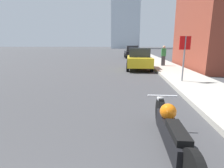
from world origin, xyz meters
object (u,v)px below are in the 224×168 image
(pedestrian, at_px, (163,55))
(parked_car_black, at_px, (132,52))
(parked_car_red, at_px, (133,50))
(stop_sign, at_px, (185,51))
(parked_car_yellow, at_px, (139,59))
(motorcycle, at_px, (171,131))

(pedestrian, bearing_deg, parked_car_black, 102.74)
(pedestrian, bearing_deg, parked_car_red, 94.94)
(parked_car_black, bearing_deg, stop_sign, -88.19)
(parked_car_red, height_order, stop_sign, stop_sign)
(parked_car_yellow, relative_size, stop_sign, 1.91)
(parked_car_red, distance_m, stop_sign, 29.24)
(stop_sign, height_order, pedestrian, stop_sign)
(motorcycle, bearing_deg, stop_sign, 71.52)
(parked_car_black, bearing_deg, motorcycle, -94.42)
(parked_car_black, relative_size, parked_car_red, 0.97)
(parked_car_yellow, bearing_deg, pedestrian, 36.29)
(parked_car_black, distance_m, pedestrian, 11.00)
(motorcycle, relative_size, parked_car_red, 0.63)
(motorcycle, distance_m, stop_sign, 6.04)
(parked_car_red, height_order, pedestrian, pedestrian)
(parked_car_yellow, bearing_deg, motorcycle, -90.20)
(parked_car_black, relative_size, stop_sign, 2.02)
(stop_sign, bearing_deg, motorcycle, -107.97)
(parked_car_black, height_order, pedestrian, pedestrian)
(parked_car_yellow, distance_m, pedestrian, 2.62)
(parked_car_black, bearing_deg, parked_car_red, 82.69)
(motorcycle, relative_size, parked_car_black, 0.65)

